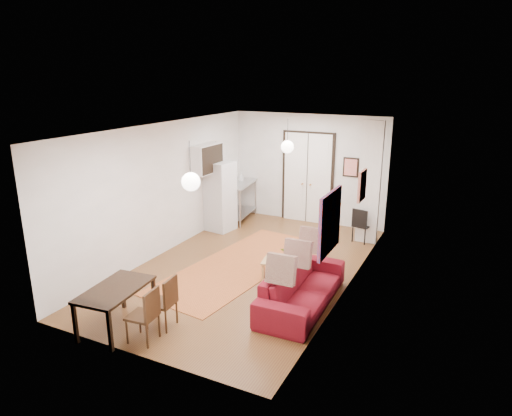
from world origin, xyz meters
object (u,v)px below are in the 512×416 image
at_px(coffee_table, 285,264).
at_px(kitchen_counter, 238,195).
at_px(sofa, 302,287).
at_px(black_side_chair, 363,221).
at_px(dining_table, 115,293).
at_px(dining_chair_far, 146,309).
at_px(fridge, 220,196).
at_px(dining_chair_near, 164,296).

bearing_deg(coffee_table, kitchen_counter, 131.75).
distance_m(sofa, black_side_chair, 3.68).
relative_size(dining_table, black_side_chair, 1.57).
bearing_deg(dining_table, coffee_table, 58.85).
bearing_deg(sofa, coffee_table, 38.26).
bearing_deg(sofa, dining_chair_far, 137.68).
height_order(dining_table, black_side_chair, black_side_chair).
height_order(dining_table, dining_chair_far, dining_chair_far).
xyz_separation_m(kitchen_counter, dining_table, (0.95, -5.77, -0.09)).
bearing_deg(black_side_chair, dining_table, 79.01).
xyz_separation_m(coffee_table, dining_chair_far, (-1.10, -2.82, 0.16)).
bearing_deg(dining_table, fridge, 101.25).
bearing_deg(kitchen_counter, black_side_chair, -9.70).
xyz_separation_m(fridge, black_side_chair, (3.50, 0.81, -0.40)).
xyz_separation_m(coffee_table, kitchen_counter, (-2.65, 2.97, 0.37)).
relative_size(sofa, dining_chair_far, 2.72).
bearing_deg(sofa, dining_chair_near, 130.41).
relative_size(coffee_table, kitchen_counter, 0.65).
relative_size(sofa, black_side_chair, 2.79).
relative_size(coffee_table, dining_chair_far, 1.09).
xyz_separation_m(sofa, fridge, (-3.33, 2.86, 0.55)).
distance_m(coffee_table, dining_table, 3.29).
relative_size(sofa, coffee_table, 2.48).
bearing_deg(kitchen_counter, dining_chair_near, -81.77).
height_order(sofa, dining_chair_far, dining_chair_far).
bearing_deg(fridge, dining_table, -70.75).
distance_m(dining_table, dining_chair_near, 0.75).
distance_m(fridge, dining_table, 4.97).
relative_size(sofa, fridge, 1.31).
distance_m(dining_table, black_side_chair, 6.21).
distance_m(kitchen_counter, dining_chair_near, 5.57).
bearing_deg(coffee_table, dining_table, -121.15).
xyz_separation_m(dining_chair_near, dining_chair_far, (0.00, -0.45, 0.00)).
bearing_deg(kitchen_counter, fridge, -98.80).
relative_size(kitchen_counter, dining_table, 1.11).
height_order(kitchen_counter, black_side_chair, kitchen_counter).
xyz_separation_m(dining_chair_far, black_side_chair, (1.93, 5.69, -0.01)).
bearing_deg(dining_chair_far, kitchen_counter, -170.80).
relative_size(kitchen_counter, black_side_chair, 1.74).
height_order(kitchen_counter, dining_chair_far, kitchen_counter).
height_order(coffee_table, black_side_chair, black_side_chair).
bearing_deg(dining_chair_near, dining_table, -59.95).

